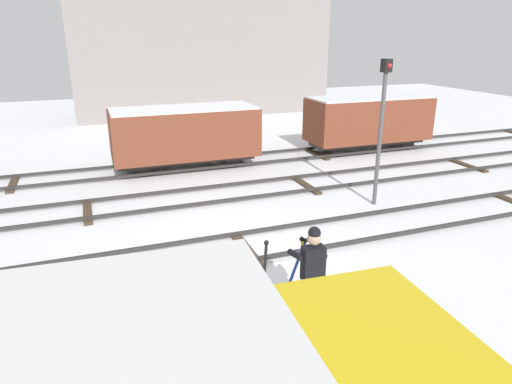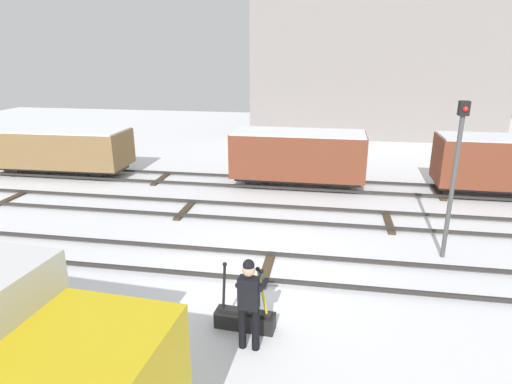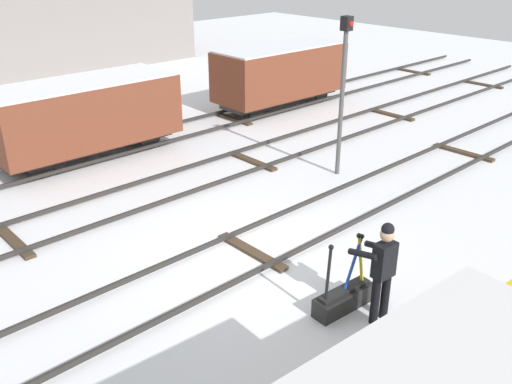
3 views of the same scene
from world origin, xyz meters
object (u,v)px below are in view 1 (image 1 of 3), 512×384
Objects in this scene: rail_worker at (312,269)px; freight_car_mid_siding at (185,134)px; signal_post at (382,120)px; freight_car_back_track at (368,120)px; switch_lever_frame at (287,296)px.

freight_car_mid_siding reaches higher than rail_worker.
signal_post is 7.54m from freight_car_mid_siding.
freight_car_back_track is (8.21, 10.62, 0.29)m from rail_worker.
signal_post is at bearing -52.30° from freight_car_mid_siding.
freight_car_mid_siding reaches higher than switch_lever_frame.
freight_car_back_track is at bearing 58.51° from signal_post.
signal_post reaches higher than switch_lever_frame.
signal_post is 0.79× the size of freight_car_mid_siding.
freight_car_back_track is at bearing 0.29° from freight_car_mid_siding.
freight_car_back_track is at bearing 56.67° from rail_worker.
signal_post reaches higher than freight_car_back_track.
freight_car_mid_siding is at bearing 127.40° from signal_post.
rail_worker is 6.75m from signal_post.
signal_post is at bearing 45.14° from switch_lever_frame.
switch_lever_frame is 0.27× the size of freight_car_back_track.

